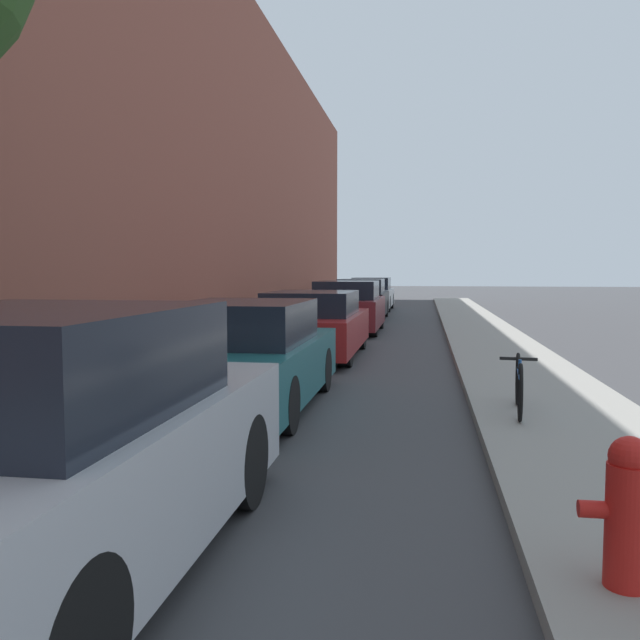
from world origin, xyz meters
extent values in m
plane|color=#3D3D3F|center=(0.00, 16.00, 0.00)|extent=(120.00, 120.00, 0.00)
cube|color=gray|center=(-2.90, 16.00, 0.06)|extent=(2.00, 52.00, 0.12)
cube|color=gray|center=(2.90, 16.00, 0.06)|extent=(2.00, 52.00, 0.12)
cube|color=brown|center=(-4.25, 16.00, 5.01)|extent=(0.70, 52.00, 10.02)
cylinder|color=black|center=(-1.63, 7.20, 0.35)|extent=(0.22, 0.69, 0.69)
cylinder|color=black|center=(0.00, 7.20, 0.35)|extent=(0.22, 0.69, 0.69)
cube|color=silver|center=(-0.81, 5.99, 0.58)|extent=(1.84, 3.91, 0.79)
cube|color=black|center=(-0.81, 5.83, 1.26)|extent=(1.62, 2.03, 0.57)
cylinder|color=black|center=(-1.68, 11.89, 0.32)|extent=(0.22, 0.64, 0.64)
cylinder|color=black|center=(-0.15, 11.89, 0.32)|extent=(0.22, 0.64, 0.64)
cylinder|color=black|center=(-1.68, 9.37, 0.32)|extent=(0.22, 0.64, 0.64)
cylinder|color=black|center=(-0.15, 9.37, 0.32)|extent=(0.22, 0.64, 0.64)
cube|color=#1E6066|center=(-0.91, 10.63, 0.52)|extent=(1.74, 4.07, 0.69)
cube|color=black|center=(-0.91, 10.47, 1.11)|extent=(1.53, 2.12, 0.51)
cylinder|color=black|center=(-1.73, 17.08, 0.34)|extent=(0.22, 0.68, 0.68)
cylinder|color=black|center=(-0.08, 17.08, 0.34)|extent=(0.22, 0.68, 0.68)
cylinder|color=black|center=(-1.73, 14.32, 0.34)|extent=(0.22, 0.68, 0.68)
cylinder|color=black|center=(-0.08, 14.32, 0.34)|extent=(0.22, 0.68, 0.68)
cube|color=maroon|center=(-0.90, 15.70, 0.53)|extent=(1.88, 4.45, 0.68)
cube|color=black|center=(-0.90, 15.52, 1.10)|extent=(1.65, 2.32, 0.47)
cylinder|color=black|center=(-1.65, 22.31, 0.32)|extent=(0.22, 0.65, 0.65)
cylinder|color=black|center=(0.01, 22.31, 0.32)|extent=(0.22, 0.65, 0.65)
cylinder|color=black|center=(-1.65, 19.78, 0.32)|extent=(0.22, 0.65, 0.65)
cylinder|color=black|center=(0.01, 19.78, 0.32)|extent=(0.22, 0.65, 0.65)
cube|color=maroon|center=(-0.82, 21.04, 0.57)|extent=(1.88, 4.08, 0.78)
cube|color=black|center=(-0.82, 20.88, 1.21)|extent=(1.66, 2.12, 0.50)
cylinder|color=black|center=(-1.67, 27.42, 0.32)|extent=(0.22, 0.63, 0.63)
cylinder|color=black|center=(-0.13, 27.42, 0.32)|extent=(0.22, 0.63, 0.63)
cylinder|color=black|center=(-1.67, 24.88, 0.32)|extent=(0.22, 0.63, 0.63)
cylinder|color=black|center=(-0.13, 24.88, 0.32)|extent=(0.22, 0.63, 0.63)
cube|color=black|center=(-0.90, 26.15, 0.57)|extent=(1.75, 4.10, 0.78)
cube|color=black|center=(-0.90, 25.98, 1.20)|extent=(1.54, 2.13, 0.49)
cylinder|color=black|center=(-1.73, 33.00, 0.34)|extent=(0.22, 0.69, 0.69)
cylinder|color=black|center=(-0.18, 33.00, 0.34)|extent=(0.22, 0.69, 0.69)
cylinder|color=black|center=(-1.73, 30.15, 0.34)|extent=(0.22, 0.69, 0.69)
cylinder|color=black|center=(-0.18, 30.15, 0.34)|extent=(0.22, 0.69, 0.69)
cube|color=silver|center=(-0.96, 31.57, 0.55)|extent=(1.76, 4.59, 0.73)
cube|color=black|center=(-0.96, 31.39, 1.18)|extent=(1.55, 2.39, 0.52)
cylinder|color=red|center=(2.36, 6.09, 0.44)|extent=(0.23, 0.23, 0.65)
sphere|color=red|center=(2.36, 6.09, 0.80)|extent=(0.21, 0.21, 0.21)
cylinder|color=red|center=(2.19, 6.09, 0.52)|extent=(0.15, 0.09, 0.09)
torus|color=black|center=(2.45, 10.77, 0.44)|extent=(0.11, 0.64, 0.64)
torus|color=black|center=(2.35, 9.85, 0.44)|extent=(0.11, 0.64, 0.64)
cube|color=#235193|center=(2.40, 10.31, 0.58)|extent=(0.12, 0.77, 0.04)
cylinder|color=#235193|center=(2.39, 10.14, 0.67)|extent=(0.04, 0.04, 0.17)
cube|color=black|center=(2.45, 10.69, 0.69)|extent=(0.44, 0.08, 0.04)
camera|label=1|loc=(1.31, 2.61, 1.76)|focal=36.67mm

